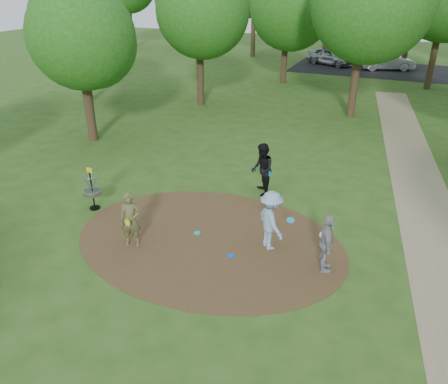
% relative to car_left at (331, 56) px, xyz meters
% --- Properties ---
extents(ground, '(100.00, 100.00, 0.00)m').
position_rel_car_left_xyz_m(ground, '(2.12, -30.56, -0.74)').
color(ground, '#2D5119').
rests_on(ground, ground).
extents(dirt_clearing, '(8.40, 8.40, 0.02)m').
position_rel_car_left_xyz_m(dirt_clearing, '(2.12, -30.56, -0.73)').
color(dirt_clearing, '#47301C').
rests_on(dirt_clearing, ground).
extents(footpath, '(7.55, 39.89, 0.01)m').
position_rel_car_left_xyz_m(footpath, '(8.62, -28.56, -0.74)').
color(footpath, '#8C7A5B').
rests_on(footpath, ground).
extents(parking_lot, '(14.00, 8.00, 0.01)m').
position_rel_car_left_xyz_m(parking_lot, '(4.12, -0.56, -0.74)').
color(parking_lot, black).
rests_on(parking_lot, ground).
extents(player_observer_with_disc, '(0.73, 0.61, 1.72)m').
position_rel_car_left_xyz_m(player_observer_with_disc, '(0.12, -31.66, 0.12)').
color(player_observer_with_disc, brown).
rests_on(player_observer_with_disc, ground).
extents(player_throwing_with_disc, '(1.39, 1.32, 1.84)m').
position_rel_car_left_xyz_m(player_throwing_with_disc, '(3.94, -30.20, 0.17)').
color(player_throwing_with_disc, '#86A9C8').
rests_on(player_throwing_with_disc, ground).
extents(player_walking_with_disc, '(1.07, 1.17, 1.93)m').
position_rel_car_left_xyz_m(player_walking_with_disc, '(2.57, -26.91, 0.22)').
color(player_walking_with_disc, black).
rests_on(player_walking_with_disc, ground).
extents(player_waiting_with_disc, '(0.70, 1.08, 1.71)m').
position_rel_car_left_xyz_m(player_waiting_with_disc, '(5.65, -30.69, 0.11)').
color(player_waiting_with_disc, '#949496').
rests_on(player_waiting_with_disc, ground).
extents(disc_ground_cyan, '(0.22, 0.22, 0.02)m').
position_rel_car_left_xyz_m(disc_ground_cyan, '(1.63, -30.36, -0.72)').
color(disc_ground_cyan, '#16ADB4').
rests_on(disc_ground_cyan, dirt_clearing).
extents(disc_ground_blue, '(0.22, 0.22, 0.02)m').
position_rel_car_left_xyz_m(disc_ground_blue, '(3.06, -31.09, -0.72)').
color(disc_ground_blue, blue).
rests_on(disc_ground_blue, dirt_clearing).
extents(car_left, '(4.71, 3.34, 1.49)m').
position_rel_car_left_xyz_m(car_left, '(0.00, 0.00, 0.00)').
color(car_left, '#A4A4AB').
rests_on(car_left, ground).
extents(car_right, '(4.70, 3.09, 1.46)m').
position_rel_car_left_xyz_m(car_right, '(4.84, -0.58, -0.01)').
color(car_right, '#A8ABB0').
rests_on(car_right, ground).
extents(disc_golf_basket, '(0.63, 0.63, 1.54)m').
position_rel_car_left_xyz_m(disc_golf_basket, '(-2.38, -30.26, 0.13)').
color(disc_golf_basket, black).
rests_on(disc_golf_basket, ground).
extents(tree_ring, '(36.90, 45.25, 9.22)m').
position_rel_car_left_xyz_m(tree_ring, '(3.96, -18.98, 4.47)').
color(tree_ring, '#332316').
rests_on(tree_ring, ground).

